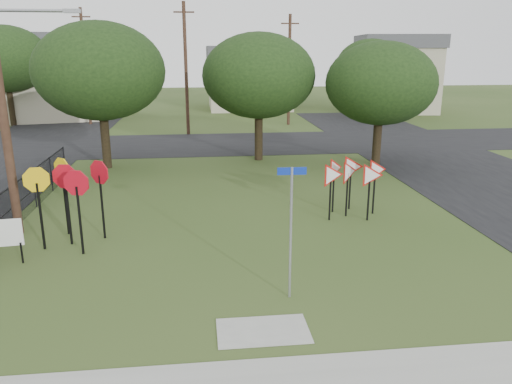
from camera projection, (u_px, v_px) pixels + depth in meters
ground at (251, 282)px, 13.13m from camera, size 140.00×140.00×0.00m
sidewalk at (276, 384)px, 9.11m from camera, size 30.00×1.60×0.02m
street_right at (477, 176)px, 23.99m from camera, size 8.00×50.00×0.02m
street_far at (219, 144)px, 32.22m from camera, size 60.00×8.00×0.02m
curb_pad at (263, 331)px, 10.83m from camera, size 2.00×1.20×0.02m
street_name_sign at (291, 226)px, 11.84m from camera, size 0.68×0.07×3.29m
stop_sign_cluster at (69, 185)px, 15.22m from camera, size 2.40×2.16×2.60m
yield_sign_cluster at (352, 174)px, 18.00m from camera, size 2.71×1.45×2.13m
info_board at (3, 234)px, 14.01m from camera, size 1.06×0.16×1.33m
far_pole_a at (186, 69)px, 34.55m from camera, size 1.40×0.24×9.00m
far_pole_b at (289, 70)px, 39.32m from camera, size 1.40×0.24×8.50m
far_pole_c at (85, 66)px, 39.40m from camera, size 1.40×0.24×9.00m
fence_run at (25, 196)px, 18.04m from camera, size 0.05×11.55×1.50m
house_left at (49, 76)px, 43.04m from camera, size 10.58×8.88×7.20m
house_mid at (249, 77)px, 50.89m from camera, size 8.40×8.40×6.20m
house_right at (396, 73)px, 48.47m from camera, size 8.30×8.30×7.20m
tree_near_left at (100, 71)px, 24.49m from camera, size 6.40×6.40×7.27m
tree_near_mid at (259, 76)px, 26.41m from camera, size 6.00×6.00×6.80m
tree_near_right at (381, 84)px, 25.25m from camera, size 5.60×5.60×6.33m
tree_far_left at (5, 59)px, 38.58m from camera, size 6.80×6.80×7.73m
tree_far_right at (371, 65)px, 43.97m from camera, size 6.00×6.00×6.80m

